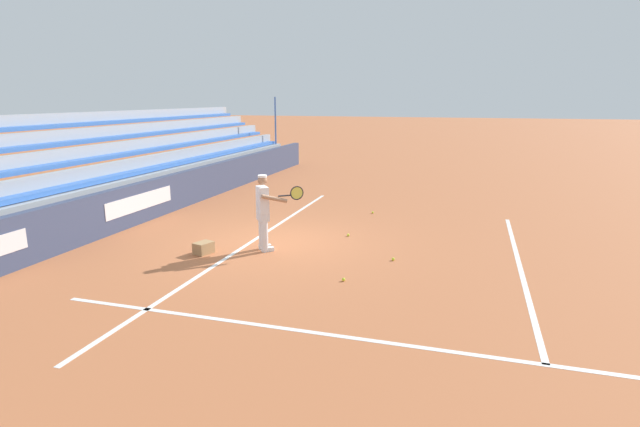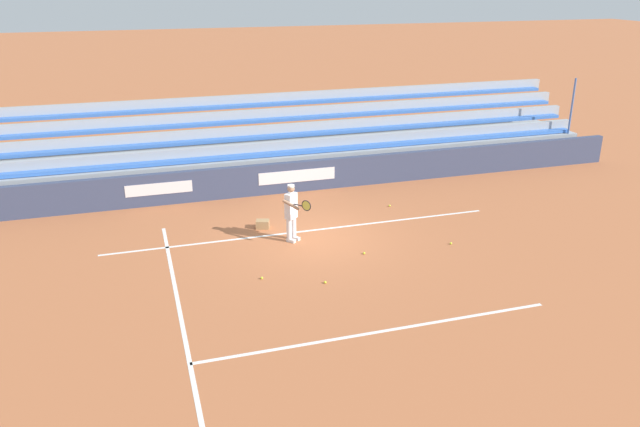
% 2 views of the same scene
% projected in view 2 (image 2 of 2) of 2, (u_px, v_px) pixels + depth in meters
% --- Properties ---
extents(ground_plane, '(160.00, 160.00, 0.00)m').
position_uv_depth(ground_plane, '(310.00, 237.00, 18.53)').
color(ground_plane, '#B7663D').
extents(court_baseline_white, '(12.00, 0.10, 0.01)m').
position_uv_depth(court_baseline_white, '(305.00, 231.00, 18.98)').
color(court_baseline_white, white).
rests_on(court_baseline_white, ground).
extents(court_sideline_white, '(0.10, 12.00, 0.01)m').
position_uv_depth(court_sideline_white, '(183.00, 326.00, 13.83)').
color(court_sideline_white, white).
rests_on(court_sideline_white, ground).
extents(court_service_line_white, '(8.22, 0.10, 0.01)m').
position_uv_depth(court_service_line_white, '(380.00, 332.00, 13.62)').
color(court_service_line_white, white).
rests_on(court_service_line_white, ground).
extents(back_wall_sponsor_board, '(27.59, 0.25, 1.10)m').
position_uv_depth(back_wall_sponsor_board, '(276.00, 178.00, 22.11)').
color(back_wall_sponsor_board, '#384260').
rests_on(back_wall_sponsor_board, ground).
extents(bleacher_stand, '(26.21, 3.20, 3.40)m').
position_uv_depth(bleacher_stand, '(263.00, 156.00, 24.03)').
color(bleacher_stand, '#9EA3A8').
rests_on(bleacher_stand, ground).
extents(tennis_player, '(0.65, 1.04, 1.71)m').
position_uv_depth(tennis_player, '(292.00, 212.00, 17.99)').
color(tennis_player, silver).
rests_on(tennis_player, ground).
extents(ball_box_cardboard, '(0.47, 0.41, 0.26)m').
position_uv_depth(ball_box_cardboard, '(263.00, 224.00, 19.16)').
color(ball_box_cardboard, '#A87F51').
rests_on(ball_box_cardboard, ground).
extents(tennis_ball_far_left, '(0.07, 0.07, 0.07)m').
position_uv_depth(tennis_ball_far_left, '(451.00, 243.00, 18.04)').
color(tennis_ball_far_left, '#CCE533').
rests_on(tennis_ball_far_left, ground).
extents(tennis_ball_far_right, '(0.07, 0.07, 0.07)m').
position_uv_depth(tennis_ball_far_right, '(364.00, 253.00, 17.40)').
color(tennis_ball_far_right, '#CCE533').
rests_on(tennis_ball_far_right, ground).
extents(tennis_ball_stray_back, '(0.07, 0.07, 0.07)m').
position_uv_depth(tennis_ball_stray_back, '(390.00, 206.00, 20.99)').
color(tennis_ball_stray_back, '#CCE533').
rests_on(tennis_ball_stray_back, ground).
extents(tennis_ball_on_baseline, '(0.07, 0.07, 0.07)m').
position_uv_depth(tennis_ball_on_baseline, '(325.00, 282.00, 15.75)').
color(tennis_ball_on_baseline, '#CCE533').
rests_on(tennis_ball_on_baseline, ground).
extents(tennis_ball_toward_net, '(0.07, 0.07, 0.07)m').
position_uv_depth(tennis_ball_toward_net, '(262.00, 278.00, 15.98)').
color(tennis_ball_toward_net, '#CCE533').
rests_on(tennis_ball_toward_net, ground).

